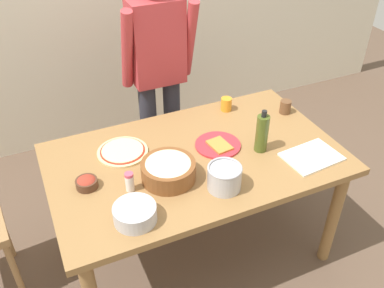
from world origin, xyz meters
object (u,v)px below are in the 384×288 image
at_px(person_cook, 158,69).
at_px(mixing_bowl_steel, 135,214).
at_px(pizza_raw_on_board, 123,151).
at_px(steel_pot, 224,177).
at_px(small_sauce_bowl, 87,183).
at_px(salt_shaker, 130,182).
at_px(dining_table, 196,169).
at_px(cup_small_brown, 285,107).
at_px(cutting_board_white, 312,157).
at_px(popcorn_bowl, 168,169).
at_px(cup_orange, 226,104).
at_px(plate_with_slice, 218,145).
at_px(olive_oil_bottle, 262,133).

height_order(person_cook, mixing_bowl_steel, person_cook).
height_order(pizza_raw_on_board, steel_pot, steel_pot).
xyz_separation_m(pizza_raw_on_board, steel_pot, (0.38, -0.49, 0.06)).
bearing_deg(pizza_raw_on_board, small_sauce_bowl, -140.41).
bearing_deg(salt_shaker, dining_table, 15.75).
distance_m(dining_table, mixing_bowl_steel, 0.57).
bearing_deg(cup_small_brown, pizza_raw_on_board, 179.23).
distance_m(person_cook, cup_small_brown, 0.87).
xyz_separation_m(dining_table, cutting_board_white, (0.58, -0.27, 0.10)).
distance_m(small_sauce_bowl, salt_shaker, 0.22).
relative_size(person_cook, cutting_board_white, 5.40).
bearing_deg(cup_small_brown, small_sauce_bowl, -171.86).
xyz_separation_m(dining_table, pizza_raw_on_board, (-0.36, 0.20, 0.10)).
bearing_deg(popcorn_bowl, small_sauce_bowl, 164.91).
bearing_deg(pizza_raw_on_board, cup_orange, 12.85).
relative_size(plate_with_slice, small_sauce_bowl, 2.36).
relative_size(olive_oil_bottle, steel_pot, 1.48).
bearing_deg(cutting_board_white, pizza_raw_on_board, 153.40).
height_order(popcorn_bowl, cup_orange, popcorn_bowl).
height_order(person_cook, olive_oil_bottle, person_cook).
distance_m(popcorn_bowl, olive_oil_bottle, 0.56).
xyz_separation_m(cup_orange, cup_small_brown, (0.33, -0.18, 0.00)).
xyz_separation_m(small_sauce_bowl, cup_orange, (0.98, 0.37, 0.01)).
bearing_deg(dining_table, olive_oil_bottle, -14.75).
height_order(person_cook, salt_shaker, person_cook).
bearing_deg(pizza_raw_on_board, plate_with_slice, -17.62).
bearing_deg(small_sauce_bowl, dining_table, 0.53).
bearing_deg(steel_pot, person_cook, 87.47).
bearing_deg(plate_with_slice, steel_pot, -112.31).
bearing_deg(steel_pot, salt_shaker, 158.21).
xyz_separation_m(person_cook, salt_shaker, (-0.48, -0.87, -0.13)).
bearing_deg(cup_orange, small_sauce_bowl, -159.36).
bearing_deg(steel_pot, cup_orange, 61.27).
bearing_deg(plate_with_slice, mixing_bowl_steel, -149.68).
relative_size(steel_pot, salt_shaker, 1.64).
xyz_separation_m(small_sauce_bowl, cutting_board_white, (1.18, -0.27, -0.02)).
distance_m(person_cook, cup_orange, 0.52).
relative_size(dining_table, plate_with_slice, 6.15).
xyz_separation_m(popcorn_bowl, cup_orange, (0.59, 0.48, -0.02)).
bearing_deg(small_sauce_bowl, cup_orange, 20.64).
xyz_separation_m(small_sauce_bowl, olive_oil_bottle, (0.96, -0.09, 0.08)).
relative_size(person_cook, cup_orange, 19.06).
relative_size(person_cook, olive_oil_bottle, 6.33).
bearing_deg(popcorn_bowl, steel_pot, -37.82).
bearing_deg(dining_table, cup_small_brown, 14.41).
relative_size(olive_oil_bottle, cutting_board_white, 0.85).
relative_size(dining_table, cup_orange, 18.82).
height_order(pizza_raw_on_board, olive_oil_bottle, olive_oil_bottle).
distance_m(olive_oil_bottle, cup_orange, 0.46).
bearing_deg(person_cook, olive_oil_bottle, -71.39).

